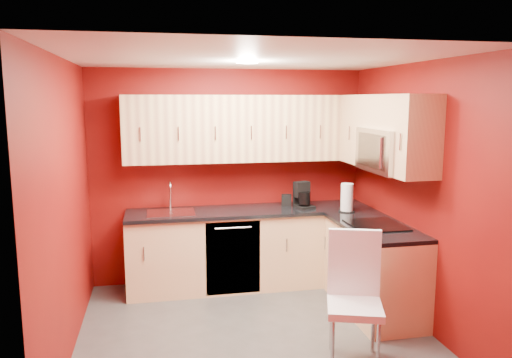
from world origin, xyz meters
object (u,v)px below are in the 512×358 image
object	(u,v)px
microwave	(390,150)
napkin_holder	(286,200)
coffee_maker	(304,195)
paper_towel	(347,198)
sink	(171,209)
dining_chair	(355,300)

from	to	relation	value
microwave	napkin_holder	world-z (taller)	microwave
coffee_maker	paper_towel	distance (m)	0.49
paper_towel	sink	bearing A→B (deg)	169.63
napkin_holder	dining_chair	xyz separation A→B (m)	(0.04, -2.00, -0.43)
coffee_maker	sink	bearing A→B (deg)	160.65
dining_chair	paper_towel	bearing A→B (deg)	89.57
sink	coffee_maker	world-z (taller)	sink
sink	dining_chair	world-z (taller)	sink
microwave	dining_chair	world-z (taller)	microwave
coffee_maker	dining_chair	size ratio (longest dim) A/B	0.28
microwave	paper_towel	distance (m)	0.89
napkin_holder	paper_towel	world-z (taller)	paper_towel
coffee_maker	paper_towel	world-z (taller)	paper_towel
sink	microwave	bearing A→B (deg)	-25.60
napkin_holder	paper_towel	xyz separation A→B (m)	(0.57, -0.46, 0.10)
napkin_holder	coffee_maker	bearing A→B (deg)	-48.27
microwave	coffee_maker	xyz separation A→B (m)	(-0.57, 0.93, -0.60)
napkin_holder	paper_towel	distance (m)	0.74
paper_towel	coffee_maker	bearing A→B (deg)	145.54
dining_chair	sink	bearing A→B (deg)	145.15
microwave	sink	bearing A→B (deg)	154.40
coffee_maker	paper_towel	xyz separation A→B (m)	(0.41, -0.28, 0.01)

